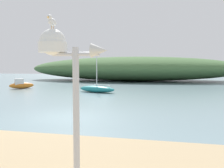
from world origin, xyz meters
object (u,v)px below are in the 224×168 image
object	(u,v)px
seagull_on_radar	(52,21)
sailboat_west_reach	(97,89)
motorboat_centre_water	(21,85)
mast_structure	(61,57)

from	to	relation	value
seagull_on_radar	sailboat_west_reach	world-z (taller)	sailboat_west_reach
motorboat_centre_water	mast_structure	bearing A→B (deg)	-55.09
motorboat_centre_water	seagull_on_radar	bearing A→B (deg)	-55.41
sailboat_west_reach	mast_structure	bearing A→B (deg)	-75.63
motorboat_centre_water	sailboat_west_reach	bearing A→B (deg)	-11.64
seagull_on_radar	motorboat_centre_water	bearing A→B (deg)	124.59
seagull_on_radar	sailboat_west_reach	size ratio (longest dim) A/B	0.08
mast_structure	sailboat_west_reach	distance (m)	18.61
mast_structure	sailboat_west_reach	xyz separation A→B (m)	(-4.58, 17.88, -2.32)
mast_structure	motorboat_centre_water	bearing A→B (deg)	124.91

